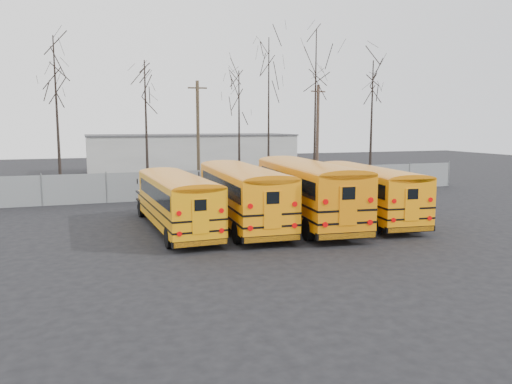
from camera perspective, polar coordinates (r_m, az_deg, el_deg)
name	(u,v)px	position (r m, az deg, el deg)	size (l,w,h in m)	color
ground	(287,230)	(24.94, 3.51, -4.37)	(120.00, 120.00, 0.00)	black
fence	(222,183)	(36.00, -3.88, 0.99)	(40.00, 0.04, 2.00)	gray
distant_building	(191,154)	(55.76, -7.39, 4.38)	(22.00, 8.00, 4.00)	#BBBBB6
bus_a	(176,197)	(24.66, -9.12, -0.61)	(2.74, 10.37, 2.88)	black
bus_b	(242,191)	(25.52, -1.65, 0.17)	(3.15, 11.47, 3.18)	black
bus_c	(306,187)	(26.41, 5.74, 0.63)	(3.88, 12.22, 3.37)	black
bus_d	(366,188)	(27.95, 12.43, 0.44)	(3.52, 10.91, 3.00)	black
utility_pole_left	(198,134)	(41.06, -6.64, 6.64)	(1.55, 0.27, 8.70)	#493B29
utility_pole_right	(318,133)	(45.04, 7.05, 6.71)	(1.53, 0.45, 8.67)	#4A362A
tree_1	(57,118)	(38.71, -21.77, 7.90)	(0.26, 0.26, 11.40)	black
tree_2	(146,130)	(36.64, -12.43, 6.98)	(0.26, 0.26, 9.69)	black
tree_3	(239,131)	(40.02, -1.94, 7.00)	(0.26, 0.26, 9.41)	black
tree_4	(269,114)	(40.98, 1.45, 8.90)	(0.26, 0.26, 12.09)	black
tree_5	(315,109)	(42.32, 6.78, 9.40)	(0.26, 0.26, 12.97)	black
tree_6	(371,123)	(45.65, 13.05, 7.74)	(0.26, 0.26, 10.74)	black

